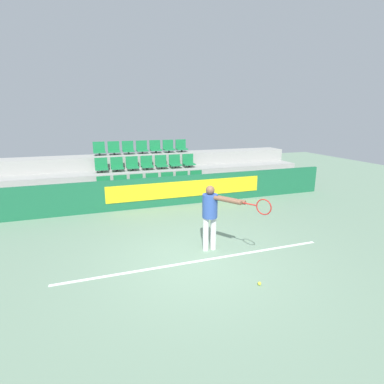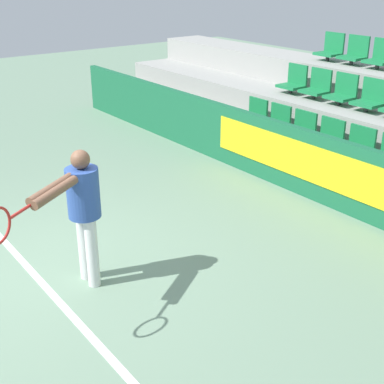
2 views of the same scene
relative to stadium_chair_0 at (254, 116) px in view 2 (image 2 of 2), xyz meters
name	(u,v)px [view 2 (image 2 of 2)]	position (x,y,z in m)	size (l,w,h in m)	color
ground_plane	(42,277)	(1.66, -4.73, -0.71)	(30.00, 30.00, 0.00)	gray
court_baseline	(38,278)	(1.66, -4.77, -0.70)	(5.88, 0.08, 0.01)	white
barrier_wall	(298,160)	(1.69, -0.68, -0.21)	(12.89, 0.14, 1.00)	#19603D
bleacher_tier_front	(320,168)	(1.66, -0.12, -0.46)	(12.49, 0.96, 0.49)	#9E9E99
bleacher_tier_middle	(360,141)	(1.66, 0.85, -0.21)	(12.49, 0.96, 0.99)	#9E9E99
stadium_chair_0	(254,116)	(0.00, 0.00, 0.00)	(0.44, 0.36, 0.51)	#333333
stadium_chair_1	(277,123)	(0.55, 0.00, 0.00)	(0.44, 0.36, 0.51)	#333333
stadium_chair_2	(301,130)	(1.10, 0.00, 0.00)	(0.44, 0.36, 0.51)	#333333
stadium_chair_3	(328,138)	(1.66, 0.00, 0.00)	(0.44, 0.36, 0.51)	#333333
stadium_chair_4	(358,147)	(2.21, 0.00, 0.00)	(0.44, 0.36, 0.51)	#333333
stadium_chair_7	(294,81)	(0.00, 0.96, 0.49)	(0.44, 0.36, 0.51)	#333333
stadium_chair_8	(317,86)	(0.55, 0.96, 0.49)	(0.44, 0.36, 0.51)	#333333
stadium_chair_9	(342,92)	(1.10, 0.96, 0.49)	(0.44, 0.36, 0.51)	#333333
stadium_chair_10	(370,98)	(1.66, 0.96, 0.49)	(0.44, 0.36, 0.51)	#333333
stadium_chair_14	(331,49)	(0.00, 1.93, 0.99)	(0.44, 0.36, 0.51)	#333333
stadium_chair_15	(355,53)	(0.55, 1.93, 0.99)	(0.44, 0.36, 0.51)	#333333
stadium_chair_16	(381,57)	(1.10, 1.93, 0.99)	(0.44, 0.36, 0.51)	#333333
tennis_player	(80,206)	(2.09, -4.40, 0.23)	(0.95, 1.39, 1.51)	silver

